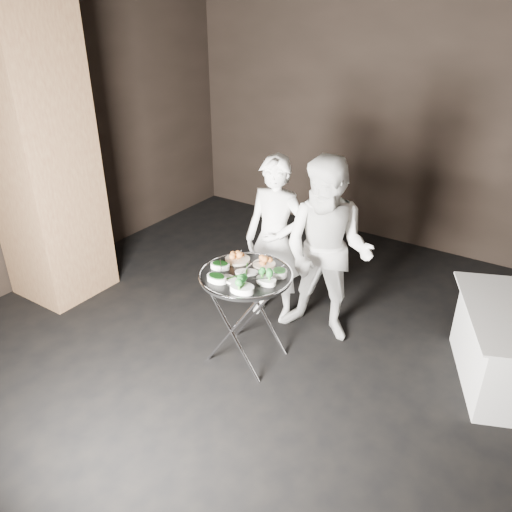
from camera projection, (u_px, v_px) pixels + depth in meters
The scene contains 17 objects.
floor at pixel (241, 395), 4.07m from camera, with size 6.00×7.00×0.05m, color black.
wall_back at pixel (408, 125), 5.98m from camera, with size 6.00×0.05×3.00m, color black.
column_left at pixel (41, 154), 4.86m from camera, with size 0.80×0.80×3.00m, color brown.
tray_stand at pixel (246, 313), 4.25m from camera, with size 0.57×0.48×0.83m.
serving_tray at pixel (246, 275), 4.08m from camera, with size 0.78×0.78×0.04m.
potato_plate_a at pixel (237, 257), 4.26m from camera, with size 0.22×0.22×0.08m.
potato_plate_b at pixel (264, 262), 4.19m from camera, with size 0.19×0.19×0.07m.
greens_bowl at pixel (279, 272), 4.03m from camera, with size 0.13×0.13×0.07m.
asparagus_plate_a at pixel (247, 271), 4.07m from camera, with size 0.22×0.19×0.04m.
asparagus_plate_b at pixel (230, 279), 3.97m from camera, with size 0.19×0.16×0.03m.
spinach_bowl_a at pixel (220, 265), 4.14m from camera, with size 0.19×0.15×0.07m.
spinach_bowl_b at pixel (217, 278), 3.95m from camera, with size 0.17×0.11×0.07m.
broccoli_bowl_a at pixel (266, 280), 3.92m from camera, with size 0.17×0.12×0.07m.
broccoli_bowl_b at pixel (242, 287), 3.81m from camera, with size 0.22×0.17×0.08m.
serving_utensils at pixel (252, 266), 4.09m from camera, with size 0.58×0.41×0.01m.
waiter_left at pixel (275, 241), 4.70m from camera, with size 0.60×0.39×1.64m, color silver.
waiter_right at pixel (327, 252), 4.39m from camera, with size 0.84×0.65×1.72m, color silver.
Camera 1 is at (1.81, -2.51, 2.85)m, focal length 35.00 mm.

